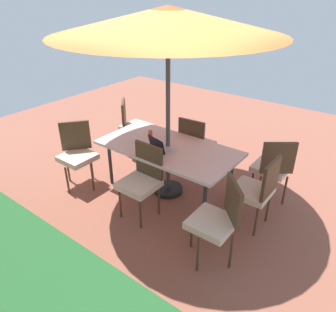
{
  "coord_description": "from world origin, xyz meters",
  "views": [
    {
      "loc": [
        -2.42,
        3.2,
        2.73
      ],
      "look_at": [
        0.0,
        0.0,
        0.6
      ],
      "focal_mm": 34.17,
      "sensor_mm": 36.0,
      "label": 1
    }
  ],
  "objects": [
    {
      "name": "chair_west",
      "position": [
        -1.32,
        -0.05,
        0.55
      ],
      "size": [
        0.46,
        0.46,
        0.98
      ],
      "rotation": [
        0.0,
        0.0,
        1.55
      ],
      "color": "beige",
      "rests_on": "ground_plane"
    },
    {
      "name": "dining_table",
      "position": [
        0.0,
        0.0,
        0.7
      ],
      "size": [
        1.97,
        1.01,
        0.75
      ],
      "color": "silver",
      "rests_on": "ground_plane"
    },
    {
      "name": "chair_northeast",
      "position": [
        1.21,
        0.64,
        0.55
      ],
      "size": [
        0.58,
        0.58,
        0.98
      ],
      "rotation": [
        0.0,
        0.0,
        4.03
      ],
      "color": "beige",
      "rests_on": "ground_plane"
    },
    {
      "name": "laptop",
      "position": [
        0.0,
        0.16,
        0.8
      ],
      "size": [
        0.37,
        0.32,
        0.21
      ],
      "rotation": [
        0.0,
        0.0,
        -0.24
      ],
      "color": "#B7B7BC",
      "rests_on": "dining_table"
    },
    {
      "name": "chair_northwest",
      "position": [
        -1.22,
        0.73,
        0.55
      ],
      "size": [
        0.59,
        0.59,
        0.98
      ],
      "rotation": [
        0.0,
        0.0,
        2.34
      ],
      "color": "beige",
      "rests_on": "ground_plane"
    },
    {
      "name": "cup",
      "position": [
        0.41,
        -0.1,
        0.8
      ],
      "size": [
        0.06,
        0.06,
        0.1
      ],
      "primitive_type": "cylinder",
      "color": "#CC4C33",
      "rests_on": "dining_table"
    },
    {
      "name": "chair_southeast",
      "position": [
        1.29,
        -0.66,
        0.55
      ],
      "size": [
        0.59,
        0.58,
        0.98
      ],
      "rotation": [
        0.0,
        0.0,
        5.42
      ],
      "color": "beige",
      "rests_on": "ground_plane"
    },
    {
      "name": "chair_north",
      "position": [
        -0.05,
        0.62,
        0.55
      ],
      "size": [
        0.46,
        0.47,
        0.98
      ],
      "rotation": [
        0.0,
        0.0,
        3.12
      ],
      "color": "beige",
      "rests_on": "ground_plane"
    },
    {
      "name": "chair_southwest",
      "position": [
        -1.27,
        -0.71,
        0.55
      ],
      "size": [
        0.58,
        0.58,
        0.98
      ],
      "rotation": [
        0.0,
        0.0,
        0.64
      ],
      "color": "beige",
      "rests_on": "ground_plane"
    },
    {
      "name": "patio_umbrella",
      "position": [
        0.0,
        0.0,
        2.37
      ],
      "size": [
        2.81,
        2.81,
        2.55
      ],
      "color": "#4C4C4C",
      "rests_on": "ground_plane"
    },
    {
      "name": "chair_south",
      "position": [
        -0.02,
        -0.69,
        0.55
      ],
      "size": [
        0.46,
        0.47,
        0.98
      ],
      "rotation": [
        0.0,
        0.0,
        0.07
      ],
      "color": "beige",
      "rests_on": "ground_plane"
    },
    {
      "name": "ground_plane",
      "position": [
        0.0,
        0.0,
        -0.01
      ],
      "size": [
        10.0,
        10.0,
        0.02
      ],
      "primitive_type": "cube",
      "color": "#935442"
    }
  ]
}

